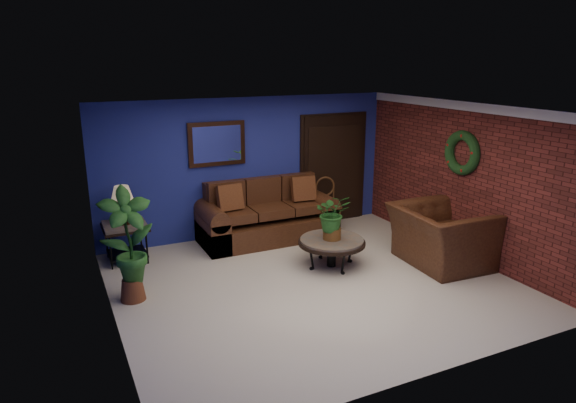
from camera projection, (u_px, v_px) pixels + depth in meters
name	position (u px, v px, depth m)	size (l,w,h in m)	color
floor	(313.00, 283.00, 7.46)	(5.50, 5.50, 0.00)	beige
wall_back	(249.00, 167.00, 9.30)	(5.50, 0.04, 2.50)	navy
wall_left	(107.00, 228.00, 5.99)	(0.04, 5.00, 2.50)	navy
wall_right_brick	(465.00, 181.00, 8.26)	(0.04, 5.00, 2.50)	maroon
ceiling	(315.00, 110.00, 6.78)	(5.50, 5.00, 0.02)	white
crown_molding	(470.00, 107.00, 7.93)	(0.03, 5.00, 0.14)	white
wall_mirror	(217.00, 144.00, 8.89)	(1.02, 0.06, 0.77)	#3C2010
closet_door	(333.00, 169.00, 10.05)	(1.44, 0.06, 2.18)	black
wreath	(462.00, 153.00, 8.16)	(0.72, 0.72, 0.16)	black
sofa	(266.00, 219.00, 9.24)	(2.41, 1.04, 1.09)	#4E2B16
coffee_table	(332.00, 242.00, 7.98)	(1.05, 1.05, 0.45)	#514D47
end_table	(125.00, 232.00, 8.17)	(0.69, 0.69, 0.63)	#514D47
table_lamp	(122.00, 200.00, 8.02)	(0.36, 0.36, 0.59)	#3C2010
side_chair	(327.00, 200.00, 9.74)	(0.49, 0.49, 0.98)	#523317
armchair	(440.00, 236.00, 8.05)	(1.41, 1.23, 0.92)	#4E2B16
coffee_plant	(332.00, 215.00, 7.85)	(0.65, 0.61, 0.72)	brown
floor_plant	(412.00, 220.00, 8.97)	(0.36, 0.29, 0.81)	brown
tall_plant	(128.00, 241.00, 6.73)	(0.74, 0.54, 1.56)	brown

